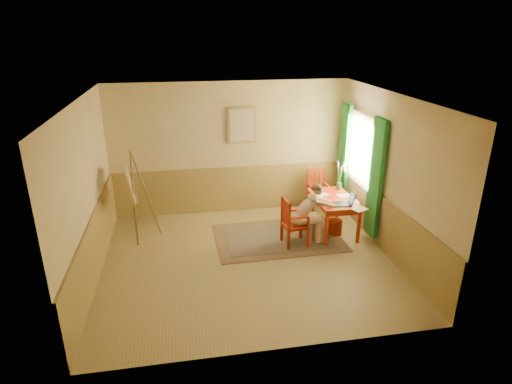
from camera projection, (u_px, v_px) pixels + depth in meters
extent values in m
cube|color=tan|center=(247.00, 261.00, 7.47)|extent=(5.00, 4.50, 0.02)
cube|color=white|center=(246.00, 97.00, 6.45)|extent=(5.00, 4.50, 0.02)
cube|color=tan|center=(230.00, 149.00, 9.03)|extent=(5.00, 0.02, 2.80)
cube|color=tan|center=(278.00, 252.00, 4.88)|extent=(5.00, 0.02, 2.80)
cube|color=tan|center=(85.00, 195.00, 6.55)|extent=(0.02, 4.50, 2.80)
cube|color=tan|center=(390.00, 176.00, 7.37)|extent=(0.02, 4.50, 2.80)
cube|color=#AC8D4D|center=(231.00, 189.00, 9.33)|extent=(5.00, 0.04, 1.00)
cube|color=#AC8D4D|center=(95.00, 247.00, 6.88)|extent=(0.04, 4.50, 1.00)
cube|color=#AC8D4D|center=(383.00, 223.00, 7.69)|extent=(0.04, 4.50, 1.00)
cube|color=white|center=(363.00, 151.00, 8.32)|extent=(0.02, 1.00, 1.30)
cube|color=tan|center=(362.00, 151.00, 8.32)|extent=(0.03, 1.12, 1.42)
cube|color=green|center=(376.00, 179.00, 7.70)|extent=(0.08, 0.45, 2.20)
cube|color=green|center=(344.00, 155.00, 9.13)|extent=(0.08, 0.45, 2.20)
cube|color=tan|center=(242.00, 125.00, 8.85)|extent=(0.60, 0.04, 0.76)
cube|color=beige|center=(242.00, 126.00, 8.82)|extent=(0.50, 0.02, 0.66)
cube|color=#8C7251|center=(278.00, 238.00, 8.25)|extent=(2.43, 1.64, 0.01)
cube|color=black|center=(278.00, 237.00, 8.24)|extent=(2.02, 1.24, 0.01)
cube|color=red|center=(334.00, 199.00, 8.27)|extent=(0.72, 1.20, 0.04)
cube|color=red|center=(333.00, 202.00, 8.29)|extent=(0.62, 1.10, 0.10)
cube|color=red|center=(327.00, 229.00, 7.84)|extent=(0.06, 0.06, 0.68)
cube|color=red|center=(359.00, 226.00, 7.94)|extent=(0.06, 0.06, 0.68)
cube|color=red|center=(309.00, 206.00, 8.85)|extent=(0.06, 0.06, 0.68)
cube|color=red|center=(338.00, 204.00, 8.96)|extent=(0.06, 0.06, 0.68)
cube|color=red|center=(295.00, 225.00, 7.87)|extent=(0.47, 0.45, 0.04)
cube|color=red|center=(288.00, 241.00, 7.73)|extent=(0.05, 0.05, 0.37)
cube|color=red|center=(308.00, 238.00, 7.83)|extent=(0.05, 0.05, 0.37)
cube|color=red|center=(282.00, 232.00, 8.05)|extent=(0.05, 0.05, 0.37)
cube|color=red|center=(300.00, 230.00, 8.15)|extent=(0.05, 0.05, 0.37)
cube|color=red|center=(289.00, 217.00, 7.56)|extent=(0.05, 0.05, 0.51)
cube|color=red|center=(282.00, 209.00, 7.88)|extent=(0.05, 0.05, 0.51)
cube|color=red|center=(286.00, 201.00, 7.64)|extent=(0.09, 0.41, 0.06)
cube|color=red|center=(287.00, 215.00, 7.64)|extent=(0.03, 0.04, 0.42)
cube|color=red|center=(286.00, 213.00, 7.72)|extent=(0.03, 0.04, 0.42)
cube|color=red|center=(284.00, 211.00, 7.80)|extent=(0.03, 0.04, 0.42)
cube|color=red|center=(299.00, 218.00, 7.62)|extent=(0.38, 0.08, 0.03)
cube|color=red|center=(308.00, 222.00, 7.71)|extent=(0.04, 0.04, 0.20)
cube|color=red|center=(292.00, 210.00, 7.95)|extent=(0.38, 0.08, 0.03)
cube|color=red|center=(301.00, 214.00, 8.03)|extent=(0.04, 0.04, 0.20)
cube|color=red|center=(318.00, 195.00, 9.27)|extent=(0.41, 0.43, 0.04)
cube|color=red|center=(307.00, 201.00, 9.49)|extent=(0.05, 0.05, 0.37)
cube|color=red|center=(313.00, 208.00, 9.14)|extent=(0.05, 0.05, 0.37)
cube|color=red|center=(323.00, 200.00, 9.55)|extent=(0.05, 0.05, 0.37)
cube|color=red|center=(329.00, 207.00, 9.21)|extent=(0.05, 0.05, 0.37)
cube|color=red|center=(308.00, 181.00, 9.32)|extent=(0.05, 0.05, 0.51)
cube|color=red|center=(324.00, 180.00, 9.38)|extent=(0.05, 0.05, 0.51)
cube|color=red|center=(317.00, 170.00, 9.27)|extent=(0.41, 0.05, 0.06)
cube|color=red|center=(312.00, 181.00, 9.34)|extent=(0.04, 0.03, 0.42)
cube|color=red|center=(316.00, 181.00, 9.35)|extent=(0.04, 0.03, 0.42)
cube|color=red|center=(320.00, 181.00, 9.37)|extent=(0.04, 0.03, 0.42)
cube|color=red|center=(311.00, 186.00, 9.16)|extent=(0.04, 0.38, 0.03)
cube|color=red|center=(313.00, 193.00, 9.03)|extent=(0.04, 0.04, 0.20)
cube|color=red|center=(327.00, 185.00, 9.22)|extent=(0.04, 0.38, 0.03)
cube|color=red|center=(329.00, 192.00, 9.10)|extent=(0.04, 0.04, 0.20)
ellipsoid|color=beige|center=(298.00, 219.00, 7.83)|extent=(0.30, 0.35, 0.21)
cylinder|color=beige|center=(309.00, 220.00, 7.82)|extent=(0.42, 0.19, 0.15)
cylinder|color=beige|center=(306.00, 217.00, 7.96)|extent=(0.42, 0.19, 0.15)
cylinder|color=beige|center=(318.00, 231.00, 7.95)|extent=(0.12, 0.12, 0.46)
cylinder|color=beige|center=(315.00, 227.00, 8.10)|extent=(0.12, 0.12, 0.46)
cube|color=beige|center=(321.00, 241.00, 8.05)|extent=(0.20, 0.10, 0.07)
cube|color=beige|center=(317.00, 237.00, 8.20)|extent=(0.20, 0.10, 0.07)
ellipsoid|color=beige|center=(305.00, 208.00, 7.80)|extent=(0.47, 0.31, 0.49)
ellipsoid|color=beige|center=(313.00, 198.00, 7.77)|extent=(0.21, 0.29, 0.17)
sphere|color=beige|center=(318.00, 190.00, 7.74)|extent=(0.20, 0.20, 0.18)
ellipsoid|color=brown|center=(317.00, 187.00, 7.72)|extent=(0.19, 0.20, 0.13)
sphere|color=brown|center=(314.00, 188.00, 7.70)|extent=(0.11, 0.11, 0.10)
cylinder|color=beige|center=(320.00, 203.00, 7.69)|extent=(0.20, 0.08, 0.14)
cylinder|color=beige|center=(330.00, 205.00, 7.79)|extent=(0.28, 0.16, 0.16)
sphere|color=beige|center=(325.00, 204.00, 7.71)|extent=(0.09, 0.09, 0.08)
sphere|color=beige|center=(335.00, 206.00, 7.86)|extent=(0.07, 0.07, 0.07)
cylinder|color=beige|center=(314.00, 198.00, 7.93)|extent=(0.21, 0.12, 0.14)
cylinder|color=beige|center=(324.00, 201.00, 8.00)|extent=(0.28, 0.10, 0.16)
sphere|color=beige|center=(318.00, 198.00, 7.97)|extent=(0.09, 0.09, 0.08)
sphere|color=beige|center=(331.00, 203.00, 8.02)|extent=(0.07, 0.07, 0.07)
cube|color=#1E2338|center=(342.00, 204.00, 7.94)|extent=(0.35, 0.26, 0.02)
cube|color=#2D3342|center=(342.00, 204.00, 7.94)|extent=(0.30, 0.21, 0.00)
cube|color=#1E2338|center=(352.00, 198.00, 7.92)|extent=(0.09, 0.24, 0.22)
cube|color=#99BFF2|center=(352.00, 198.00, 7.92)|extent=(0.07, 0.20, 0.18)
cube|color=white|center=(360.00, 209.00, 7.74)|extent=(0.33, 0.29, 0.00)
cube|color=white|center=(344.00, 195.00, 8.36)|extent=(0.28, 0.21, 0.00)
cube|color=white|center=(322.00, 195.00, 8.39)|extent=(0.33, 0.31, 0.00)
cube|color=white|center=(352.00, 202.00, 8.05)|extent=(0.28, 0.21, 0.00)
cylinder|color=#3F724C|center=(339.00, 186.00, 8.66)|extent=(0.11, 0.11, 0.15)
cylinder|color=#3F7233|center=(338.00, 173.00, 8.62)|extent=(0.02, 0.13, 0.40)
sphere|color=#728CD8|center=(338.00, 163.00, 8.60)|extent=(0.08, 0.08, 0.06)
cylinder|color=#3F7233|center=(339.00, 174.00, 8.53)|extent=(0.08, 0.07, 0.42)
sphere|color=pink|center=(338.00, 165.00, 8.42)|extent=(0.05, 0.05, 0.04)
cylinder|color=#3F7233|center=(340.00, 176.00, 8.59)|extent=(0.04, 0.04, 0.31)
sphere|color=pink|center=(341.00, 168.00, 8.55)|extent=(0.06, 0.06, 0.05)
cylinder|color=#3F7233|center=(338.00, 175.00, 8.52)|extent=(0.10, 0.10, 0.39)
sphere|color=#728CD8|center=(338.00, 166.00, 8.40)|extent=(0.07, 0.07, 0.05)
cylinder|color=#3F7233|center=(341.00, 175.00, 8.60)|extent=(0.11, 0.06, 0.35)
sphere|color=pink|center=(344.00, 166.00, 8.57)|extent=(0.06, 0.06, 0.05)
cylinder|color=#3F7233|center=(341.00, 175.00, 8.59)|extent=(0.06, 0.04, 0.35)
sphere|color=pink|center=(342.00, 166.00, 8.54)|extent=(0.06, 0.06, 0.05)
cylinder|color=#3F7233|center=(341.00, 173.00, 8.60)|extent=(0.10, 0.08, 0.40)
sphere|color=#728CD8|center=(344.00, 163.00, 8.57)|extent=(0.06, 0.06, 0.05)
cylinder|color=#B12E0A|center=(335.00, 227.00, 8.35)|extent=(0.31, 0.31, 0.30)
cylinder|color=olive|center=(134.00, 199.00, 7.81)|extent=(0.05, 0.32, 1.75)
cylinder|color=olive|center=(133.00, 193.00, 8.06)|extent=(0.13, 0.32, 1.75)
cylinder|color=olive|center=(147.00, 194.00, 8.00)|extent=(0.46, 0.09, 1.75)
cylinder|color=olive|center=(133.00, 200.00, 7.95)|extent=(0.09, 0.49, 0.03)
cube|color=olive|center=(136.00, 199.00, 7.97)|extent=(0.12, 0.53, 0.03)
cube|color=tan|center=(130.00, 184.00, 7.84)|extent=(0.23, 0.78, 0.58)
cube|color=beige|center=(131.00, 184.00, 7.84)|extent=(0.19, 0.70, 0.50)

